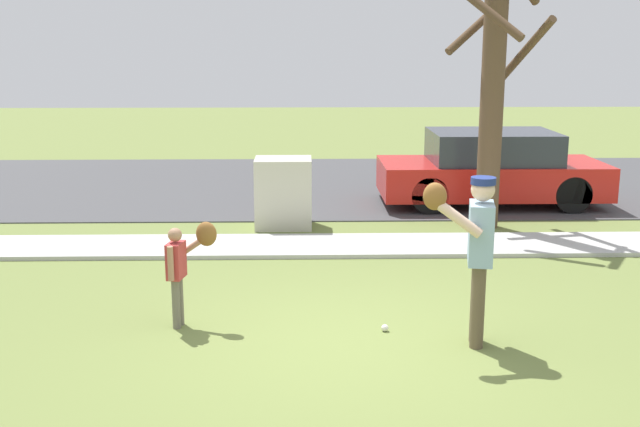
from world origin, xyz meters
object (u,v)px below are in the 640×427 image
Objects in this scene: baseball at (385,328)px; utility_cabinet at (283,193)px; parked_hatchback_red at (491,169)px; street_tree_near at (493,82)px; person_adult at (476,242)px; person_child at (184,261)px.

baseball is 0.07× the size of utility_cabinet.
utility_cabinet is at bearing 23.34° from parked_hatchback_red.
street_tree_near is 1.07× the size of parked_hatchback_red.
person_adult reaches higher than person_child.
parked_hatchback_red is (3.73, 1.61, 0.10)m from utility_cabinet.
person_adult reaches higher than utility_cabinet.
person_adult reaches higher than baseball.
parked_hatchback_red is (2.58, 6.19, 0.62)m from baseball.
person_adult is 1.35m from baseball.
utility_cabinet is at bearing 178.49° from street_tree_near.
baseball is 5.47m from street_tree_near.
baseball is 6.74m from parked_hatchback_red.
person_child reaches higher than baseball.
person_adult is 5.36m from utility_cabinet.
baseball is 4.76m from utility_cabinet.
street_tree_near reaches higher than person_child.
person_adult is 1.51× the size of utility_cabinet.
person_adult is 22.66× the size of baseball.
utility_cabinet is at bearing -57.91° from person_adult.
parked_hatchback_red is at bearing 62.52° from person_child.
street_tree_near is at bearing -94.48° from person_adult.
person_adult is 6.81m from parked_hatchback_red.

